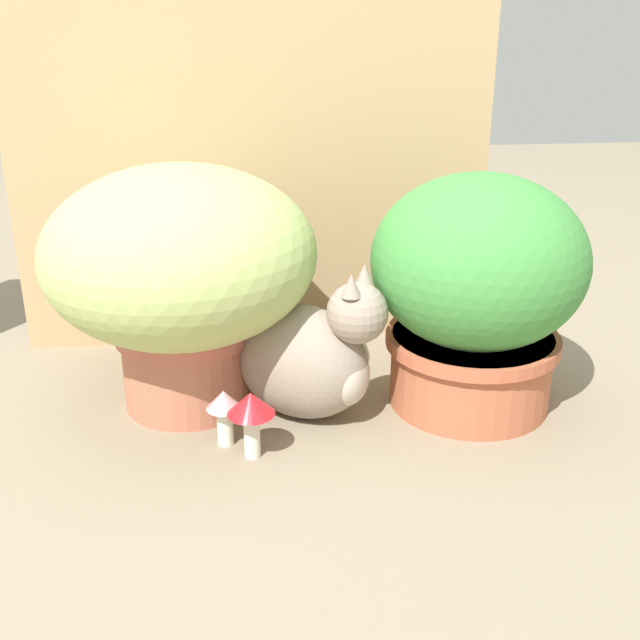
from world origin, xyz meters
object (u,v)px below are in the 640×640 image
Objects in this scene: mushroom_ornament_red at (251,410)px; leafy_planter at (477,287)px; cat at (310,357)px; grass_planter at (181,268)px; mushroom_ornament_pink at (224,408)px.

leafy_planter is at bearing 19.69° from mushroom_ornament_red.
leafy_planter is 0.34m from cat.
grass_planter is 0.31m from mushroom_ornament_red.
leafy_planter is (0.54, -0.06, -0.04)m from grass_planter.
grass_planter reaches higher than cat.
cat is 2.74× the size of mushroom_ornament_red.
cat is 0.19m from mushroom_ornament_pink.
mushroom_ornament_red is (-0.43, -0.15, -0.15)m from leafy_planter.
mushroom_ornament_pink is (-0.16, -0.09, -0.05)m from cat.
leafy_planter reaches higher than cat.
grass_planter is at bearing 112.60° from mushroom_ornament_pink.
leafy_planter reaches higher than mushroom_ornament_red.
mushroom_ornament_red is at bearing -160.31° from leafy_planter.
leafy_planter is 0.48m from mushroom_ornament_red.
mushroom_ornament_red is 1.17× the size of mushroom_ornament_pink.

